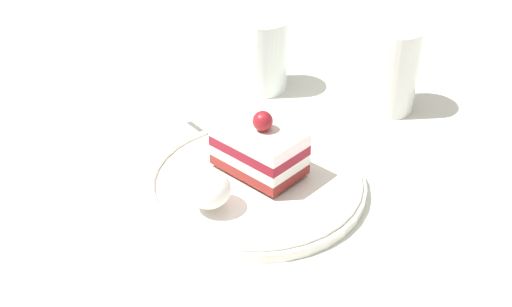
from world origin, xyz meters
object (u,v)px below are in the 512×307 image
cake_slice (259,148)px  whipped_cream_dollop (211,191)px  drink_glass_near (390,74)px  drink_glass_far (262,58)px  dessert_plate (256,182)px  fork (209,130)px

cake_slice → whipped_cream_dollop: size_ratio=2.35×
drink_glass_near → drink_glass_far: bearing=-54.7°
cake_slice → drink_glass_far: drink_glass_far is taller
whipped_cream_dollop → cake_slice: bearing=-160.7°
whipped_cream_dollop → dessert_plate: bearing=-166.0°
cake_slice → fork: cake_slice is taller
whipped_cream_dollop → drink_glass_near: drink_glass_near is taller
drink_glass_near → fork: bearing=-14.4°
cake_slice → fork: (0.00, -0.10, -0.02)m
dessert_plate → fork: (-0.01, -0.11, 0.01)m
whipped_cream_dollop → fork: size_ratio=0.37×
whipped_cream_dollop → fork: 0.15m
cake_slice → fork: bearing=-87.2°
whipped_cream_dollop → drink_glass_far: size_ratio=0.44×
drink_glass_near → drink_glass_far: drink_glass_near is taller
whipped_cream_dollop → drink_glass_far: (-0.21, -0.21, 0.01)m
dessert_plate → cake_slice: 0.04m
whipped_cream_dollop → drink_glass_near: size_ratio=0.40×
cake_slice → drink_glass_far: 0.22m
fork → drink_glass_far: 0.16m
drink_glass_far → fork: bearing=30.9°
cake_slice → dessert_plate: bearing=41.8°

